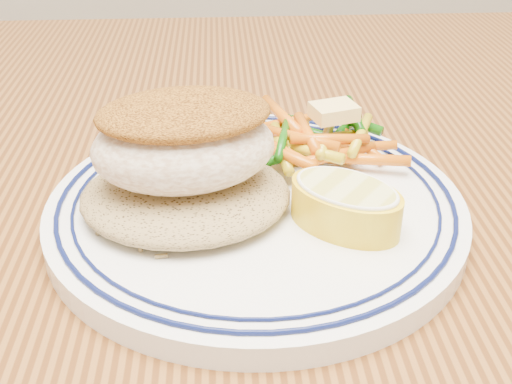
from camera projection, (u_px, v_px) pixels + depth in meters
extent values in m
cube|color=#522B10|center=(281.00, 230.00, 0.43)|extent=(1.50, 0.90, 0.04)
cylinder|color=white|center=(256.00, 209.00, 0.40)|extent=(0.26, 0.26, 0.01)
torus|color=#0A113F|center=(256.00, 198.00, 0.40)|extent=(0.24, 0.24, 0.00)
torus|color=#0A113F|center=(256.00, 198.00, 0.40)|extent=(0.23, 0.23, 0.00)
ellipsoid|color=olive|center=(186.00, 191.00, 0.39)|extent=(0.13, 0.11, 0.02)
ellipsoid|color=beige|center=(184.00, 148.00, 0.37)|extent=(0.12, 0.09, 0.05)
ellipsoid|color=#915717|center=(184.00, 114.00, 0.36)|extent=(0.11, 0.08, 0.02)
cylinder|color=#C95B0A|center=(320.00, 152.00, 0.45)|extent=(0.05, 0.03, 0.01)
cylinder|color=#114F09|center=(300.00, 138.00, 0.46)|extent=(0.01, 0.05, 0.01)
cylinder|color=#114F09|center=(312.00, 133.00, 0.47)|extent=(0.05, 0.04, 0.01)
cylinder|color=#C95B0A|center=(285.00, 144.00, 0.45)|extent=(0.04, 0.05, 0.01)
cylinder|color=#114F09|center=(295.00, 145.00, 0.45)|extent=(0.03, 0.05, 0.01)
cylinder|color=#C95B0A|center=(353.00, 147.00, 0.44)|extent=(0.06, 0.01, 0.01)
cylinder|color=#C95B0A|center=(361.00, 144.00, 0.45)|extent=(0.03, 0.05, 0.01)
cylinder|color=#114F09|center=(344.00, 130.00, 0.47)|extent=(0.04, 0.06, 0.01)
cylinder|color=#C95B0A|center=(365.00, 159.00, 0.43)|extent=(0.06, 0.02, 0.01)
cylinder|color=#C95B0A|center=(340.00, 154.00, 0.43)|extent=(0.06, 0.04, 0.01)
cylinder|color=#114F09|center=(276.00, 132.00, 0.46)|extent=(0.05, 0.01, 0.01)
cylinder|color=gold|center=(329.00, 138.00, 0.45)|extent=(0.06, 0.01, 0.01)
cylinder|color=#114F09|center=(294.00, 154.00, 0.43)|extent=(0.05, 0.04, 0.01)
cylinder|color=gold|center=(296.00, 139.00, 0.44)|extent=(0.02, 0.05, 0.01)
cylinder|color=gold|center=(282.00, 148.00, 0.43)|extent=(0.01, 0.06, 0.01)
cylinder|color=gold|center=(308.00, 150.00, 0.42)|extent=(0.05, 0.04, 0.01)
cylinder|color=#114F09|center=(351.00, 121.00, 0.47)|extent=(0.04, 0.04, 0.01)
cylinder|color=#C95B0A|center=(299.00, 119.00, 0.46)|extent=(0.05, 0.03, 0.01)
cylinder|color=#C95B0A|center=(283.00, 151.00, 0.42)|extent=(0.03, 0.05, 0.01)
cylinder|color=#C95B0A|center=(283.00, 154.00, 0.41)|extent=(0.04, 0.05, 0.01)
cylinder|color=gold|center=(325.00, 139.00, 0.43)|extent=(0.02, 0.05, 0.01)
cylinder|color=gold|center=(360.00, 135.00, 0.44)|extent=(0.03, 0.05, 0.01)
cylinder|color=#C95B0A|center=(300.00, 138.00, 0.43)|extent=(0.05, 0.04, 0.01)
cylinder|color=#C95B0A|center=(330.00, 139.00, 0.43)|extent=(0.06, 0.01, 0.01)
cylinder|color=#114F09|center=(283.00, 137.00, 0.43)|extent=(0.02, 0.06, 0.01)
cylinder|color=#114F09|center=(354.00, 115.00, 0.46)|extent=(0.01, 0.05, 0.01)
cylinder|color=#C95B0A|center=(282.00, 115.00, 0.46)|extent=(0.03, 0.06, 0.01)
cylinder|color=#C95B0A|center=(307.00, 134.00, 0.43)|extent=(0.01, 0.05, 0.01)
cube|color=#FADA7A|center=(334.00, 112.00, 0.43)|extent=(0.03, 0.03, 0.01)
torus|color=white|center=(347.00, 188.00, 0.36)|extent=(0.09, 0.09, 0.00)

